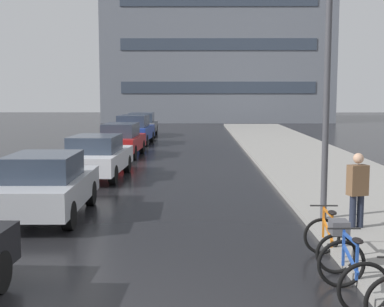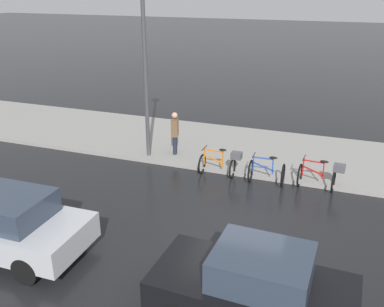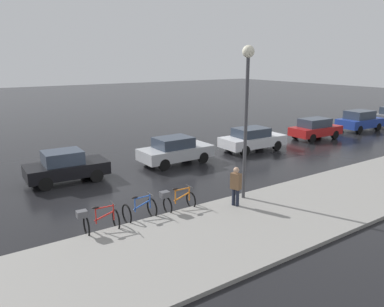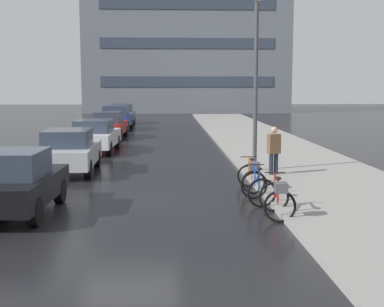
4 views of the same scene
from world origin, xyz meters
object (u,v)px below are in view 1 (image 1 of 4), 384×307
object	(u,v)px
car_silver	(45,185)
car_grey	(142,124)
car_white	(96,156)
streetlamp	(329,24)
pedestrian	(357,189)
bicycle_third	(331,238)
car_red	(121,139)
car_blue	(134,129)
bicycle_second	(352,273)

from	to	relation	value
car_silver	car_grey	bearing A→B (deg)	90.17
car_white	streetlamp	xyz separation A→B (m)	(6.34, -6.43, 3.69)
car_silver	car_grey	xyz separation A→B (m)	(-0.07, 23.52, 0.03)
pedestrian	streetlamp	world-z (taller)	streetlamp
bicycle_third	streetlamp	xyz separation A→B (m)	(0.57, 2.97, 3.95)
car_white	streetlamp	size ratio (longest dim) A/B	0.70
car_silver	car_red	size ratio (longest dim) A/B	1.04
pedestrian	bicycle_third	bearing A→B (deg)	-116.73
car_blue	car_red	bearing A→B (deg)	-89.09
car_white	streetlamp	world-z (taller)	streetlamp
car_red	streetlamp	distance (m)	14.70
car_silver	pedestrian	bearing A→B (deg)	-12.35
bicycle_third	car_white	world-z (taller)	car_white
car_white	car_red	distance (m)	6.31
bicycle_second	bicycle_third	xyz separation A→B (m)	(0.08, 1.52, 0.08)
car_grey	car_red	bearing A→B (deg)	-88.96
bicycle_second	bicycle_third	world-z (taller)	bicycle_third
pedestrian	car_red	bearing A→B (deg)	116.71
car_white	pedestrian	size ratio (longest dim) A/B	2.54
car_blue	streetlamp	size ratio (longest dim) A/B	0.64
bicycle_second	streetlamp	distance (m)	6.07
bicycle_third	car_silver	size ratio (longest dim) A/B	0.33
bicycle_third	car_grey	xyz separation A→B (m)	(-5.99, 27.16, 0.30)
car_silver	car_red	world-z (taller)	car_red
car_white	streetlamp	distance (m)	9.76
car_white	bicycle_third	bearing A→B (deg)	-58.47
car_grey	pedestrian	distance (m)	26.02
bicycle_third	car_red	world-z (taller)	car_red
bicycle_third	car_silver	distance (m)	6.95
bicycle_second	car_silver	bearing A→B (deg)	138.54
car_white	car_red	xyz separation A→B (m)	(-0.01, 6.31, 0.03)
car_white	car_grey	bearing A→B (deg)	90.71
bicycle_second	car_grey	distance (m)	29.28
car_grey	pedestrian	bearing A→B (deg)	-74.28
bicycle_second	pedestrian	bearing A→B (deg)	72.53
pedestrian	car_silver	bearing A→B (deg)	167.65
pedestrian	car_grey	bearing A→B (deg)	105.72
bicycle_second	car_silver	xyz separation A→B (m)	(-5.84, 5.16, 0.36)
bicycle_third	car_white	bearing A→B (deg)	121.53
bicycle_second	car_grey	world-z (taller)	car_grey
car_white	car_silver	bearing A→B (deg)	-91.49
car_white	streetlamp	bearing A→B (deg)	-45.42
streetlamp	car_silver	bearing A→B (deg)	174.08
car_white	pedestrian	world-z (taller)	pedestrian
bicycle_third	car_white	distance (m)	11.03
car_white	car_red	world-z (taller)	car_red
bicycle_second	bicycle_third	size ratio (longest dim) A/B	0.80
car_blue	car_grey	size ratio (longest dim) A/B	0.91
bicycle_second	car_silver	world-z (taller)	car_silver
car_blue	pedestrian	bearing A→B (deg)	-70.31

